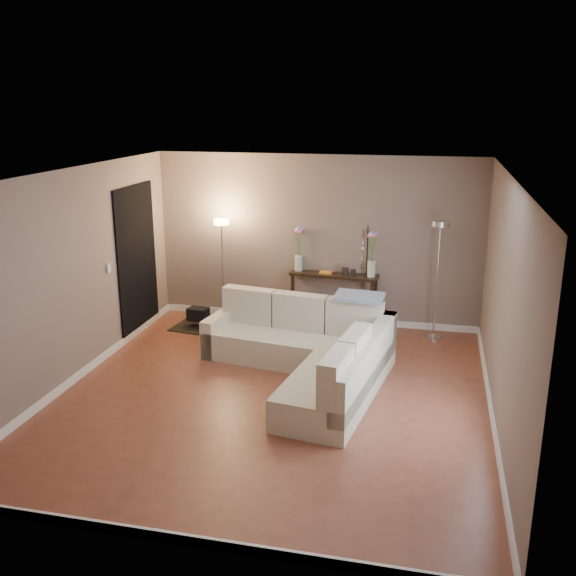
% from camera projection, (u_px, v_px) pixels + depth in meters
% --- Properties ---
extents(floor, '(5.00, 5.50, 0.01)m').
position_uv_depth(floor, '(273.00, 396.00, 7.60)').
color(floor, brown).
rests_on(floor, ground).
extents(ceiling, '(5.00, 5.50, 0.01)m').
position_uv_depth(ceiling, '(271.00, 174.00, 6.86)').
color(ceiling, white).
rests_on(ceiling, ground).
extents(wall_back, '(5.00, 0.02, 2.60)m').
position_uv_depth(wall_back, '(317.00, 240.00, 9.81)').
color(wall_back, '#7A695E').
rests_on(wall_back, ground).
extents(wall_front, '(5.00, 0.02, 2.60)m').
position_uv_depth(wall_front, '(178.00, 396.00, 4.65)').
color(wall_front, '#7A695E').
rests_on(wall_front, ground).
extents(wall_left, '(0.02, 5.50, 2.60)m').
position_uv_depth(wall_left, '(72.00, 277.00, 7.77)').
color(wall_left, '#7A695E').
rests_on(wall_left, ground).
extents(wall_right, '(0.02, 5.50, 2.60)m').
position_uv_depth(wall_right, '(505.00, 306.00, 6.69)').
color(wall_right, '#7A695E').
rests_on(wall_right, ground).
extents(baseboard_back, '(5.00, 0.03, 0.10)m').
position_uv_depth(baseboard_back, '(315.00, 318.00, 10.14)').
color(baseboard_back, white).
rests_on(baseboard_back, ground).
extents(baseboard_front, '(5.00, 0.03, 0.10)m').
position_uv_depth(baseboard_front, '(187.00, 540.00, 5.03)').
color(baseboard_front, white).
rests_on(baseboard_front, ground).
extents(baseboard_left, '(0.03, 5.50, 0.10)m').
position_uv_depth(baseboard_left, '(83.00, 372.00, 8.12)').
color(baseboard_left, white).
rests_on(baseboard_left, ground).
extents(baseboard_right, '(0.03, 5.50, 0.10)m').
position_uv_depth(baseboard_right, '(492.00, 414.00, 7.05)').
color(baseboard_right, white).
rests_on(baseboard_right, ground).
extents(doorway, '(0.02, 1.20, 2.20)m').
position_uv_depth(doorway, '(137.00, 261.00, 9.41)').
color(doorway, black).
rests_on(doorway, ground).
extents(switch_plate, '(0.02, 0.08, 0.12)m').
position_uv_depth(switch_plate, '(109.00, 268.00, 8.59)').
color(switch_plate, white).
rests_on(switch_plate, ground).
extents(sectional_sofa, '(2.57, 2.71, 0.87)m').
position_uv_depth(sectional_sofa, '(311.00, 352.00, 8.07)').
color(sectional_sofa, beige).
rests_on(sectional_sofa, floor).
extents(throw_blanket, '(0.66, 0.42, 0.08)m').
position_uv_depth(throw_blanket, '(359.00, 297.00, 8.28)').
color(throw_blanket, gray).
rests_on(throw_blanket, sectional_sofa).
extents(console_table, '(1.37, 0.48, 0.83)m').
position_uv_depth(console_table, '(328.00, 295.00, 9.90)').
color(console_table, black).
rests_on(console_table, floor).
extents(leaning_mirror, '(0.95, 0.13, 0.74)m').
position_uv_depth(leaning_mirror, '(337.00, 247.00, 9.82)').
color(leaning_mirror, black).
rests_on(leaning_mirror, console_table).
extents(table_decor, '(0.57, 0.14, 0.13)m').
position_uv_depth(table_decor, '(333.00, 272.00, 9.73)').
color(table_decor, orange).
rests_on(table_decor, console_table).
extents(flower_vase_left, '(0.16, 0.13, 0.71)m').
position_uv_depth(flower_vase_left, '(299.00, 252.00, 9.85)').
color(flower_vase_left, silver).
rests_on(flower_vase_left, console_table).
extents(flower_vase_right, '(0.16, 0.13, 0.71)m').
position_uv_depth(flower_vase_right, '(372.00, 258.00, 9.51)').
color(flower_vase_right, silver).
rests_on(flower_vase_right, console_table).
extents(floor_lamp_lit, '(0.26, 0.26, 1.63)m').
position_uv_depth(floor_lamp_lit, '(222.00, 251.00, 9.82)').
color(floor_lamp_lit, silver).
rests_on(floor_lamp_lit, floor).
extents(floor_lamp_unlit, '(0.31, 0.31, 1.75)m').
position_uv_depth(floor_lamp_unlit, '(438.00, 257.00, 9.07)').
color(floor_lamp_unlit, silver).
rests_on(floor_lamp_unlit, floor).
extents(charcoal_rug, '(1.16, 0.93, 0.01)m').
position_uv_depth(charcoal_rug, '(210.00, 326.00, 9.89)').
color(charcoal_rug, black).
rests_on(charcoal_rug, floor).
extents(black_bag, '(0.33, 0.25, 0.19)m').
position_uv_depth(black_bag, '(198.00, 314.00, 9.81)').
color(black_bag, black).
rests_on(black_bag, charcoal_rug).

